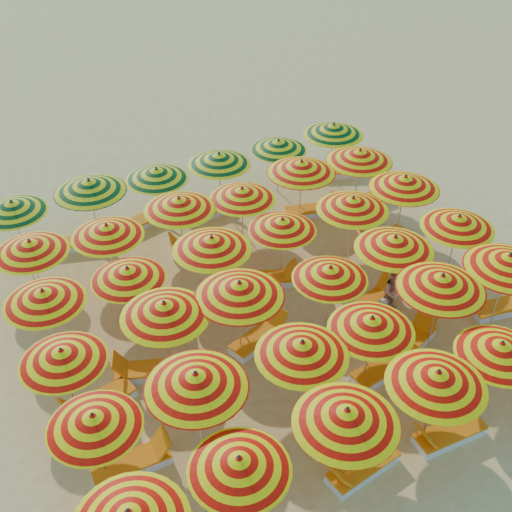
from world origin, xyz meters
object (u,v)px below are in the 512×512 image
(umbrella_31, at_px, (89,186))
(umbrella_32, at_px, (157,174))
(lounger_17, at_px, (84,243))
(beachgoer_b, at_px, (393,292))
(lounger_0, at_px, (361,468))
(umbrella_26, at_px, (179,204))
(umbrella_8, at_px, (302,348))
(lounger_1, at_px, (448,434))
(umbrella_33, at_px, (219,159))
(umbrella_17, at_px, (458,222))
(lounger_7, at_px, (98,403))
(lounger_6, at_px, (503,307))
(umbrella_18, at_px, (44,296))
(umbrella_20, at_px, (212,243))
(lounger_4, at_px, (384,368))
(umbrella_13, at_px, (165,309))
(lounger_16, at_px, (366,201))
(lounger_11, at_px, (198,307))
(lounger_14, at_px, (197,247))
(umbrella_35, at_px, (334,129))
(umbrella_10, at_px, (442,282))
(lounger_5, at_px, (411,342))
(umbrella_15, at_px, (330,273))
(umbrella_19, at_px, (128,274))
(lounger_19, at_px, (209,211))
(umbrella_12, at_px, (62,356))
(umbrella_7, at_px, (196,380))
(lounger_3, at_px, (133,463))
(umbrella_22, at_px, (353,204))
(lounger_9, at_px, (260,337))
(beachgoer_a, at_px, (380,320))
(umbrella_3, at_px, (437,378))
(lounger_18, at_px, (145,220))
(umbrella_16, at_px, (395,243))
(lounger_15, at_px, (311,210))
(umbrella_11, at_px, (509,262))
(umbrella_14, at_px, (239,289))
(umbrella_1, at_px, (239,464))
(umbrella_4, at_px, (501,349))
(lounger_8, at_px, (147,371))
(umbrella_28, at_px, (301,167))
(umbrella_29, at_px, (360,156))
(umbrella_23, at_px, (405,182))
(umbrella_6, at_px, (94,421))
(lounger_10, at_px, (372,302))
(lounger_12, at_px, (268,279))
(umbrella_21, at_px, (282,224))

(umbrella_31, height_order, umbrella_32, umbrella_31)
(lounger_17, distance_m, beachgoer_b, 9.74)
(lounger_0, bearing_deg, umbrella_26, -95.14)
(umbrella_8, height_order, lounger_17, umbrella_8)
(lounger_1, bearing_deg, umbrella_33, -84.74)
(umbrella_17, distance_m, lounger_7, 10.86)
(umbrella_26, distance_m, lounger_6, 9.67)
(umbrella_18, distance_m, umbrella_20, 4.48)
(umbrella_32, height_order, lounger_4, umbrella_32)
(umbrella_13, relative_size, lounger_4, 1.42)
(lounger_4, xyz_separation_m, lounger_16, (4.19, 6.74, 0.00))
(lounger_11, distance_m, lounger_14, 2.86)
(umbrella_35, bearing_deg, umbrella_10, -105.38)
(lounger_5, bearing_deg, umbrella_15, 111.77)
(umbrella_19, distance_m, lounger_19, 6.03)
(umbrella_12, xyz_separation_m, lounger_7, (0.50, -0.15, -1.69))
(umbrella_31, bearing_deg, umbrella_7, -91.16)
(umbrella_33, xyz_separation_m, lounger_3, (-6.02, -8.56, -1.81))
(umbrella_8, relative_size, umbrella_22, 0.94)
(umbrella_19, relative_size, lounger_9, 1.36)
(beachgoer_a, bearing_deg, umbrella_3, -13.13)
(umbrella_15, height_order, lounger_14, umbrella_15)
(lounger_18, bearing_deg, umbrella_22, -59.56)
(umbrella_7, xyz_separation_m, umbrella_10, (6.62, 0.18, 0.02))
(umbrella_16, bearing_deg, lounger_15, 84.87)
(umbrella_11, relative_size, umbrella_14, 0.90)
(umbrella_33, bearing_deg, umbrella_10, -75.79)
(umbrella_11, bearing_deg, beachgoer_a, 164.04)
(umbrella_1, height_order, umbrella_4, umbrella_4)
(umbrella_26, height_order, lounger_11, umbrella_26)
(lounger_8, height_order, beachgoer_a, beachgoer_a)
(umbrella_28, xyz_separation_m, lounger_19, (-2.53, 1.72, -1.92))
(umbrella_18, relative_size, lounger_14, 1.29)
(umbrella_13, distance_m, umbrella_29, 9.38)
(umbrella_3, relative_size, umbrella_18, 1.16)
(lounger_11, bearing_deg, lounger_9, 110.22)
(umbrella_10, distance_m, lounger_11, 6.60)
(umbrella_31, bearing_deg, umbrella_17, -36.63)
(umbrella_14, height_order, lounger_11, umbrella_14)
(umbrella_13, relative_size, umbrella_23, 0.92)
(umbrella_3, xyz_separation_m, lounger_4, (0.42, 2.06, -1.86))
(umbrella_14, distance_m, lounger_7, 4.30)
(umbrella_19, height_order, lounger_7, umbrella_19)
(umbrella_6, distance_m, umbrella_18, 4.20)
(umbrella_31, xyz_separation_m, lounger_10, (5.99, -6.62, -1.92))
(umbrella_10, height_order, umbrella_13, umbrella_10)
(umbrella_16, relative_size, umbrella_29, 1.00)
(umbrella_29, bearing_deg, lounger_12, -153.89)
(umbrella_23, bearing_deg, umbrella_21, -179.74)
(umbrella_29, distance_m, lounger_0, 10.79)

